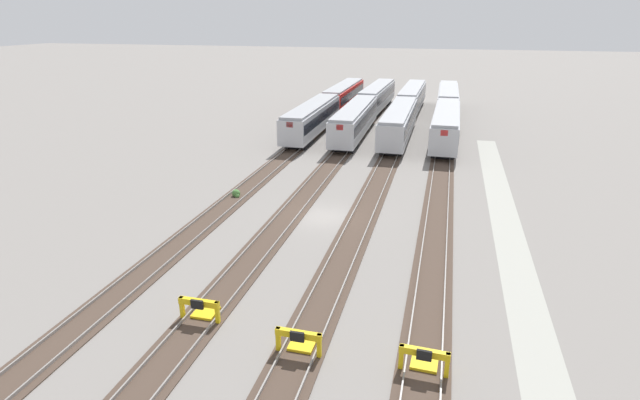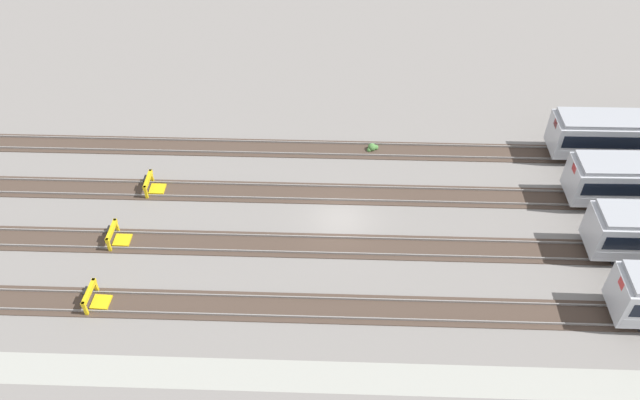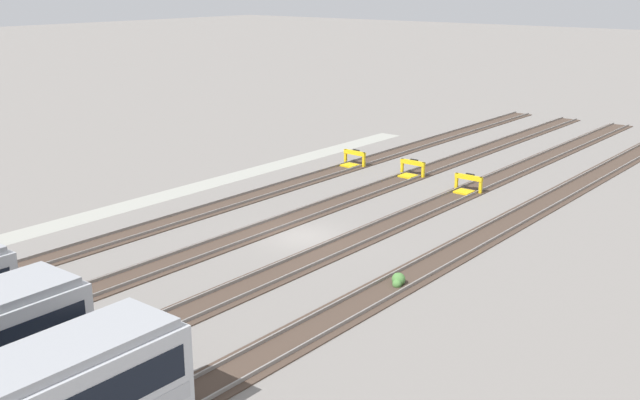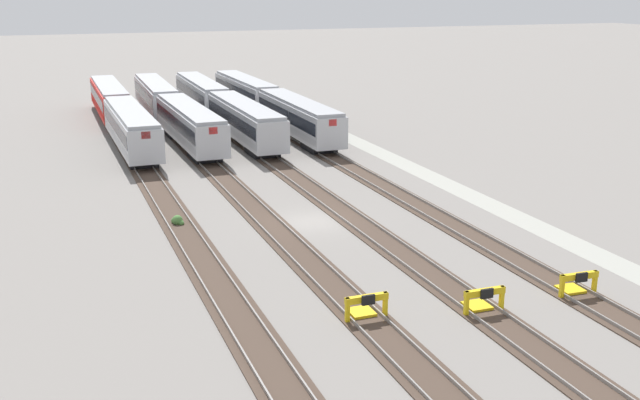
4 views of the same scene
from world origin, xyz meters
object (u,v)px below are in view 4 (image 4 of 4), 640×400
object	(u,v)px
subway_car_front_row_right_inner	(156,96)
bumper_stop_nearest_track	(575,284)
subway_car_back_row_centre	(131,128)
bumper_stop_middle_track	(364,307)
subway_car_front_row_left_inner	(298,118)
weed_clump	(177,221)
subway_car_front_row_rightmost	(110,99)
subway_car_back_row_rightmost	(190,124)
bumper_stop_near_inner_track	(481,300)
subway_car_front_row_centre	(246,92)
subway_car_front_row_leftmost	(245,121)
subway_car_back_row_leftmost	(202,94)

from	to	relation	value
subway_car_front_row_right_inner	bumper_stop_nearest_track	size ratio (longest dim) A/B	8.99
subway_car_back_row_centre	bumper_stop_middle_track	size ratio (longest dim) A/B	9.00
subway_car_front_row_right_inner	subway_car_front_row_left_inner	bearing A→B (deg)	-151.15
bumper_stop_nearest_track	weed_clump	distance (m)	23.31
bumper_stop_nearest_track	subway_car_front_row_rightmost	bearing A→B (deg)	14.82
subway_car_back_row_rightmost	bumper_stop_middle_track	world-z (taller)	subway_car_back_row_rightmost
subway_car_front_row_left_inner	bumper_stop_near_inner_track	world-z (taller)	subway_car_front_row_left_inner
subway_car_back_row_rightmost	bumper_stop_near_inner_track	size ratio (longest dim) A/B	9.01
subway_car_front_row_centre	subway_car_front_row_leftmost	bearing A→B (deg)	164.56
subway_car_front_row_right_inner	weed_clump	world-z (taller)	subway_car_front_row_right_inner
subway_car_front_row_right_inner	bumper_stop_middle_track	bearing A→B (deg)	-179.95
subway_car_back_row_centre	bumper_stop_near_inner_track	world-z (taller)	subway_car_back_row_centre
weed_clump	subway_car_front_row_centre	bearing A→B (deg)	-20.67
subway_car_back_row_leftmost	bumper_stop_near_inner_track	distance (m)	58.81
subway_car_back_row_centre	subway_car_back_row_rightmost	world-z (taller)	same
subway_car_front_row_rightmost	bumper_stop_near_inner_track	size ratio (longest dim) A/B	9.00
subway_car_front_row_left_inner	bumper_stop_nearest_track	bearing A→B (deg)	179.96
bumper_stop_middle_track	subway_car_front_row_leftmost	bearing A→B (deg)	-7.57
subway_car_front_row_left_inner	subway_car_back_row_rightmost	world-z (taller)	same
subway_car_front_row_leftmost	subway_car_front_row_left_inner	xyz separation A→B (m)	(0.00, -5.24, 0.00)
weed_clump	subway_car_front_row_leftmost	bearing A→B (deg)	-24.78
bumper_stop_near_inner_track	weed_clump	bearing A→B (deg)	30.95
subway_car_front_row_centre	weed_clump	distance (m)	44.17
subway_car_front_row_right_inner	bumper_stop_middle_track	size ratio (longest dim) A/B	9.03
subway_car_front_row_left_inner	subway_car_back_row_centre	xyz separation A→B (m)	(0.00, 15.49, 0.00)
subway_car_front_row_left_inner	subway_car_back_row_leftmost	xyz separation A→B (m)	(18.88, 5.25, 0.00)
subway_car_front_row_rightmost	weed_clump	world-z (taller)	subway_car_front_row_rightmost
subway_car_front_row_leftmost	subway_car_front_row_left_inner	distance (m)	5.24
subway_car_front_row_right_inner	bumper_stop_near_inner_track	world-z (taller)	subway_car_front_row_right_inner
bumper_stop_near_inner_track	subway_car_front_row_leftmost	bearing A→B (deg)	0.05
subway_car_front_row_rightmost	bumper_stop_middle_track	world-z (taller)	subway_car_front_row_rightmost
subway_car_front_row_left_inner	bumper_stop_middle_track	xyz separation A→B (m)	(-38.70, 10.38, -1.53)
subway_car_front_row_rightmost	subway_car_front_row_right_inner	bearing A→B (deg)	-86.44
bumper_stop_middle_track	subway_car_front_row_rightmost	bearing A→B (deg)	5.11
subway_car_back_row_centre	subway_car_back_row_rightmost	xyz separation A→B (m)	(-0.00, -5.14, 0.00)
subway_car_back_row_rightmost	subway_car_back_row_centre	bearing A→B (deg)	90.00
subway_car_front_row_left_inner	subway_car_front_row_rightmost	world-z (taller)	same
bumper_stop_near_inner_track	weed_clump	world-z (taller)	bumper_stop_near_inner_track
bumper_stop_nearest_track	bumper_stop_near_inner_track	bearing A→B (deg)	90.81
subway_car_front_row_rightmost	subway_car_back_row_centre	world-z (taller)	same
subway_car_front_row_left_inner	subway_car_back_row_rightmost	distance (m)	10.35
subway_car_back_row_rightmost	bumper_stop_middle_track	size ratio (longest dim) A/B	9.01
subway_car_front_row_leftmost	bumper_stop_middle_track	world-z (taller)	subway_car_front_row_leftmost
subway_car_front_row_leftmost	subway_car_front_row_right_inner	bearing A→B (deg)	15.34
subway_car_front_row_centre	subway_car_front_row_right_inner	distance (m)	10.38
subway_car_back_row_rightmost	bumper_stop_middle_track	bearing A→B (deg)	179.95
subway_car_front_row_right_inner	bumper_stop_nearest_track	world-z (taller)	subway_car_front_row_right_inner
subway_car_front_row_left_inner	subway_car_front_row_centre	size ratio (longest dim) A/B	1.00
subway_car_front_row_rightmost	subway_car_back_row_rightmost	world-z (taller)	same
subway_car_front_row_leftmost	bumper_stop_near_inner_track	size ratio (longest dim) A/B	8.99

